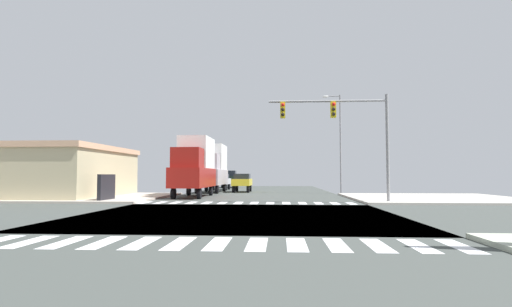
# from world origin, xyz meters

# --- Properties ---
(ground) EXTENTS (90.00, 90.00, 0.05)m
(ground) POSITION_xyz_m (0.00, 0.00, -0.03)
(ground) COLOR #3D433F
(sidewalk_corner_ne) EXTENTS (12.00, 12.00, 0.14)m
(sidewalk_corner_ne) POSITION_xyz_m (13.00, 12.00, 0.07)
(sidewalk_corner_ne) COLOR #B2ADA3
(sidewalk_corner_ne) RESTS_ON ground
(sidewalk_corner_nw) EXTENTS (12.00, 12.00, 0.14)m
(sidewalk_corner_nw) POSITION_xyz_m (-13.00, 12.00, 0.07)
(sidewalk_corner_nw) COLOR #B6AA9D
(sidewalk_corner_nw) RESTS_ON ground
(crosswalk_near) EXTENTS (13.50, 2.00, 0.01)m
(crosswalk_near) POSITION_xyz_m (-0.25, -7.30, 0.00)
(crosswalk_near) COLOR silver
(crosswalk_near) RESTS_ON ground
(crosswalk_far) EXTENTS (13.50, 2.00, 0.01)m
(crosswalk_far) POSITION_xyz_m (-0.25, 7.30, 0.00)
(crosswalk_far) COLOR silver
(crosswalk_far) RESTS_ON ground
(traffic_signal_mast) EXTENTS (7.51, 0.55, 6.83)m
(traffic_signal_mast) POSITION_xyz_m (5.71, 7.45, 5.07)
(traffic_signal_mast) COLOR gray
(traffic_signal_mast) RESTS_ON ground
(street_lamp) EXTENTS (1.78, 0.32, 9.45)m
(street_lamp) POSITION_xyz_m (7.47, 20.41, 5.54)
(street_lamp) COLOR gray
(street_lamp) RESTS_ON ground
(bank_building) EXTENTS (12.38, 10.97, 3.96)m
(bank_building) POSITION_xyz_m (-16.32, 12.19, 1.99)
(bank_building) COLOR #BEB28A
(bank_building) RESTS_ON ground
(box_truck_farside_2) EXTENTS (2.40, 7.20, 4.85)m
(box_truck_farside_2) POSITION_xyz_m (-5.00, 13.82, 2.56)
(box_truck_farside_2) COLOR black
(box_truck_farside_2) RESTS_ON ground
(sedan_leading_2) EXTENTS (1.80, 4.30, 1.88)m
(sedan_leading_2) POSITION_xyz_m (-5.00, 28.51, 1.12)
(sedan_leading_2) COLOR black
(sedan_leading_2) RESTS_ON ground
(pickup_trailing_2) EXTENTS (2.00, 5.10, 2.35)m
(pickup_trailing_2) POSITION_xyz_m (-5.00, 36.53, 1.29)
(pickup_trailing_2) COLOR black
(pickup_trailing_2) RESTS_ON ground
(box_truck_middle_3) EXTENTS (2.40, 7.20, 4.85)m
(box_truck_middle_3) POSITION_xyz_m (-5.00, 21.97, 2.56)
(box_truck_middle_3) COLOR black
(box_truck_middle_3) RESTS_ON ground
(sedan_outer_3) EXTENTS (1.80, 4.30, 1.88)m
(sedan_outer_3) POSITION_xyz_m (-2.00, 22.94, 1.12)
(sedan_outer_3) COLOR black
(sedan_outer_3) RESTS_ON ground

